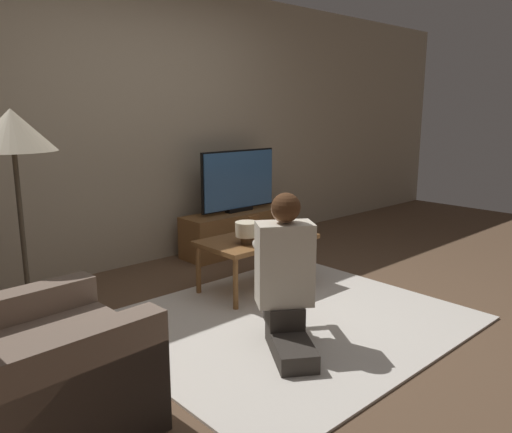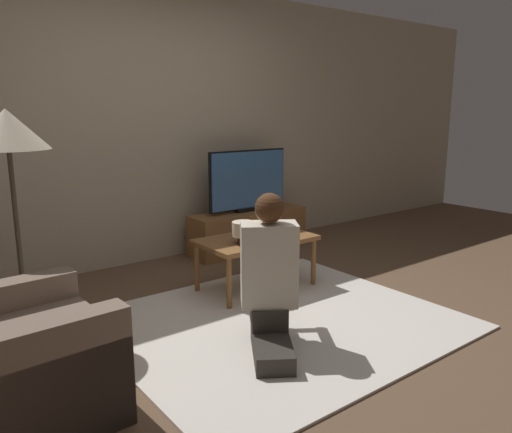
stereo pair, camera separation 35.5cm
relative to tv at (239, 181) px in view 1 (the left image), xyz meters
name	(u,v)px [view 1 (the left image)]	position (x,y,z in m)	size (l,w,h in m)	color
ground_plane	(288,322)	(-0.92, -1.60, -0.74)	(10.00, 10.00, 0.00)	brown
wall_back	(139,126)	(-0.92, 0.33, 0.56)	(10.00, 0.06, 2.60)	tan
rug	(288,320)	(-0.92, -1.60, -0.73)	(2.26, 1.96, 0.02)	silver
tv_stand	(239,231)	(0.00, 0.00, -0.53)	(1.27, 0.37, 0.42)	brown
tv	(239,181)	(0.00, 0.00, 0.00)	(0.93, 0.08, 0.63)	black
coffee_table	(257,243)	(-0.64, -0.98, -0.34)	(0.93, 0.54, 0.44)	brown
floor_lamp	(13,141)	(-2.35, -0.77, 0.53)	(0.49, 0.49, 1.45)	#4C4233
armchair	(28,379)	(-2.67, -1.69, -0.45)	(0.91, 0.82, 0.88)	#7A6656
person_kneeling	(285,274)	(-1.19, -1.82, -0.27)	(0.67, 0.84, 0.95)	#332D28
picture_frame	(254,225)	(-0.57, -0.85, -0.22)	(0.11, 0.01, 0.15)	brown
table_lamp	(247,231)	(-0.83, -1.06, -0.20)	(0.18, 0.18, 0.17)	#4C3823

